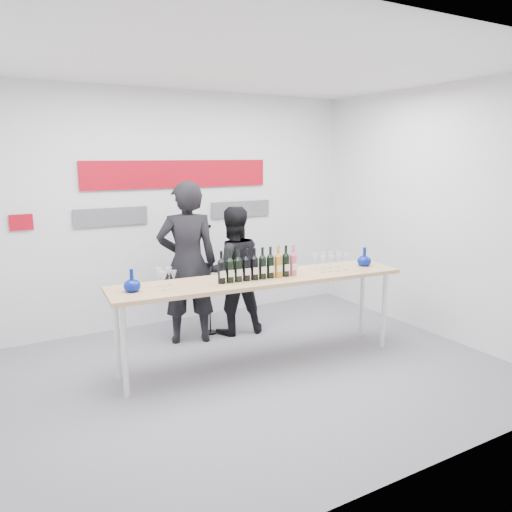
% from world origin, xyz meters
% --- Properties ---
extents(ground, '(5.00, 5.00, 0.00)m').
position_xyz_m(ground, '(0.00, 0.00, 0.00)').
color(ground, slate).
rests_on(ground, ground).
extents(back_wall, '(5.00, 0.04, 3.00)m').
position_xyz_m(back_wall, '(0.00, 2.00, 1.50)').
color(back_wall, silver).
rests_on(back_wall, ground).
extents(signage, '(3.38, 0.02, 0.79)m').
position_xyz_m(signage, '(-0.06, 1.97, 1.81)').
color(signage, '#A70715').
rests_on(signage, back_wall).
extents(tasting_table, '(3.17, 0.91, 0.94)m').
position_xyz_m(tasting_table, '(0.18, 0.19, 0.87)').
color(tasting_table, '#DCAB76').
rests_on(tasting_table, ground).
extents(wine_bottles, '(0.89, 0.16, 0.33)m').
position_xyz_m(wine_bottles, '(0.12, 0.14, 1.10)').
color(wine_bottles, black).
rests_on(wine_bottles, tasting_table).
extents(decanter_left, '(0.16, 0.16, 0.21)m').
position_xyz_m(decanter_left, '(-1.14, 0.33, 1.05)').
color(decanter_left, navy).
rests_on(decanter_left, tasting_table).
extents(decanter_right, '(0.16, 0.16, 0.21)m').
position_xyz_m(decanter_right, '(1.50, 0.09, 1.05)').
color(decanter_right, navy).
rests_on(decanter_right, tasting_table).
extents(glasses_left, '(0.18, 0.23, 0.18)m').
position_xyz_m(glasses_left, '(-0.82, 0.29, 1.03)').
color(glasses_left, silver).
rests_on(glasses_left, tasting_table).
extents(glasses_right, '(0.38, 0.25, 0.18)m').
position_xyz_m(glasses_right, '(1.03, 0.11, 1.03)').
color(glasses_right, silver).
rests_on(glasses_right, tasting_table).
extents(presenter_left, '(0.80, 0.64, 1.91)m').
position_xyz_m(presenter_left, '(-0.24, 1.16, 0.96)').
color(presenter_left, black).
rests_on(presenter_left, ground).
extents(presenter_right, '(0.87, 0.73, 1.58)m').
position_xyz_m(presenter_right, '(0.35, 1.17, 0.79)').
color(presenter_right, black).
rests_on(presenter_right, ground).
extents(mic_stand, '(0.16, 0.16, 1.38)m').
position_xyz_m(mic_stand, '(0.08, 1.27, 0.42)').
color(mic_stand, black).
rests_on(mic_stand, ground).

